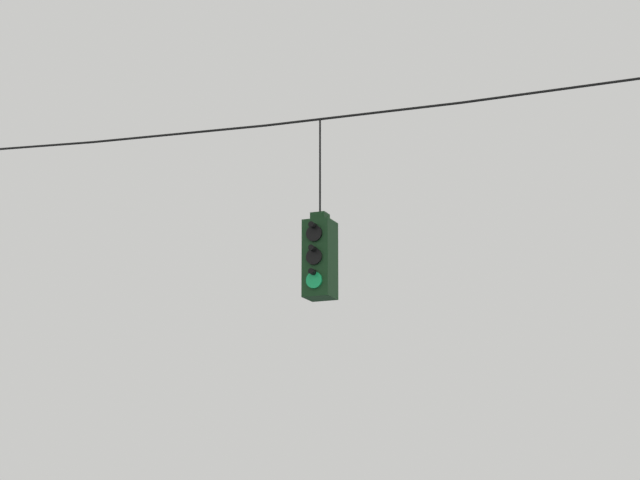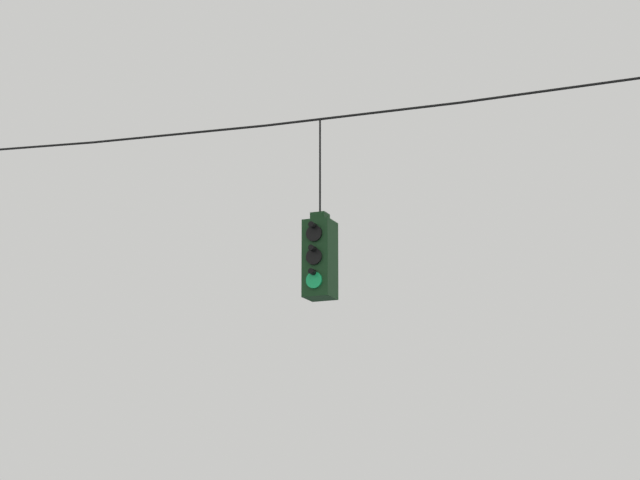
{
  "view_description": "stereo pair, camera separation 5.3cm",
  "coord_description": "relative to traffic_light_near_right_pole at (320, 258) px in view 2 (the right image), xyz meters",
  "views": [
    {
      "loc": [
        2.51,
        -13.06,
        1.52
      ],
      "look_at": [
        -3.08,
        0.49,
        5.08
      ],
      "focal_mm": 70.0,
      "sensor_mm": 36.0,
      "label": 1
    },
    {
      "loc": [
        2.56,
        -13.04,
        1.52
      ],
      "look_at": [
        -3.08,
        0.49,
        5.08
      ],
      "focal_mm": 70.0,
      "sensor_mm": 36.0,
      "label": 2
    }
  ],
  "objects": [
    {
      "name": "span_wire",
      "position": [
        3.08,
        0.01,
        1.83
      ],
      "size": [
        17.88,
        0.03,
        0.33
      ],
      "color": "black"
    },
    {
      "name": "traffic_light_near_right_pole",
      "position": [
        0.0,
        0.0,
        0.0
      ],
      "size": [
        0.34,
        0.46,
        2.26
      ],
      "color": "#143819"
    }
  ]
}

